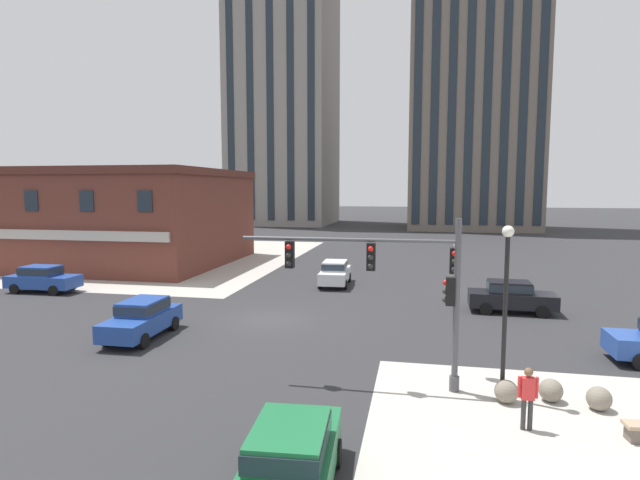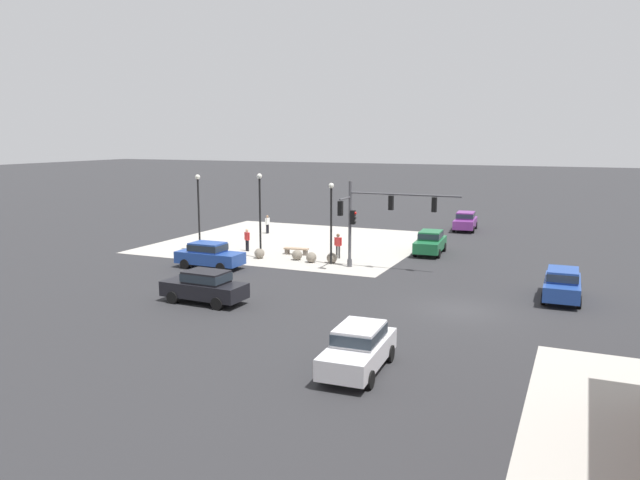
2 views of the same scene
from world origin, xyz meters
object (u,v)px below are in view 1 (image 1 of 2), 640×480
object	(u,v)px
traffic_signal_main	(410,281)
bollard_sphere_curb_b	(551,390)
pedestrian_at_curb	(528,394)
car_cross_westbound	(142,317)
car_main_northbound_near	(43,278)
bollard_sphere_curb_a	(506,392)
car_parked_curb	(511,295)
car_main_northbound_far	(290,458)
car_main_southbound_far	(335,272)
bollard_sphere_curb_c	(599,399)
street_lamp_corner_near	(506,291)

from	to	relation	value
traffic_signal_main	bollard_sphere_curb_b	distance (m)	5.40
pedestrian_at_curb	car_cross_westbound	distance (m)	15.93
car_main_northbound_near	bollard_sphere_curb_a	bearing A→B (deg)	-23.98
pedestrian_at_curb	car_parked_curb	xyz separation A→B (m)	(1.89, 13.58, -0.09)
car_main_northbound_far	car_main_southbound_far	bearing A→B (deg)	97.20
bollard_sphere_curb_a	bollard_sphere_curb_b	size ratio (longest dim) A/B	1.00
bollard_sphere_curb_c	pedestrian_at_curb	world-z (taller)	pedestrian_at_curb
traffic_signal_main	car_main_southbound_far	xyz separation A→B (m)	(-5.26, 16.60, -2.61)
bollard_sphere_curb_b	car_cross_westbound	distance (m)	16.41
car_cross_westbound	car_main_northbound_far	bearing A→B (deg)	-46.80
street_lamp_corner_near	car_main_northbound_near	bearing A→B (deg)	156.56
street_lamp_corner_near	car_main_southbound_far	world-z (taller)	street_lamp_corner_near
street_lamp_corner_near	car_cross_westbound	world-z (taller)	street_lamp_corner_near
car_parked_curb	car_cross_westbound	bearing A→B (deg)	-154.87
car_main_southbound_far	car_parked_curb	distance (m)	11.77
bollard_sphere_curb_a	car_main_southbound_far	bearing A→B (deg)	115.34
car_cross_westbound	street_lamp_corner_near	bearing A→B (deg)	-14.16
car_main_northbound_near	car_main_northbound_far	xyz separation A→B (m)	(20.80, -17.55, 0.00)
pedestrian_at_curb	car_cross_westbound	size ratio (longest dim) A/B	0.39
bollard_sphere_curb_b	car_main_northbound_far	xyz separation A→B (m)	(-6.66, -6.30, 0.56)
traffic_signal_main	bollard_sphere_curb_c	xyz separation A→B (m)	(5.60, -0.82, -3.17)
car_main_southbound_far	car_cross_westbound	distance (m)	14.85
traffic_signal_main	bollard_sphere_curb_c	bearing A→B (deg)	-8.36
bollard_sphere_curb_b	car_parked_curb	bearing A→B (deg)	86.16
pedestrian_at_curb	bollard_sphere_curb_b	bearing A→B (deg)	61.75
traffic_signal_main	bollard_sphere_curb_a	xyz separation A→B (m)	(2.99, -0.81, -3.17)
car_main_southbound_far	bollard_sphere_curb_a	bearing A→B (deg)	-64.66
bollard_sphere_curb_c	car_main_southbound_far	world-z (taller)	car_main_southbound_far
street_lamp_corner_near	car_parked_curb	world-z (taller)	street_lamp_corner_near
bollard_sphere_curb_a	pedestrian_at_curb	xyz separation A→B (m)	(0.24, -1.72, 0.66)
car_main_northbound_far	street_lamp_corner_near	bearing A→B (deg)	50.20
car_cross_westbound	car_parked_curb	world-z (taller)	same
car_main_northbound_far	bollard_sphere_curb_b	bearing A→B (deg)	43.43
street_lamp_corner_near	car_main_northbound_far	world-z (taller)	street_lamp_corner_near
car_main_northbound_near	pedestrian_at_curb	bearing A→B (deg)	-26.84
car_main_northbound_far	car_main_southbound_far	xyz separation A→B (m)	(-2.95, 23.35, 0.00)
pedestrian_at_curb	car_main_southbound_far	world-z (taller)	pedestrian_at_curb
bollard_sphere_curb_c	car_cross_westbound	bearing A→B (deg)	166.92
traffic_signal_main	bollard_sphere_curb_c	distance (m)	6.49
pedestrian_at_curb	car_cross_westbound	xyz separation A→B (m)	(-14.87, 5.72, -0.09)
bollard_sphere_curb_c	car_cross_westbound	distance (m)	17.71
traffic_signal_main	pedestrian_at_curb	distance (m)	4.82
bollard_sphere_curb_b	pedestrian_at_curb	xyz separation A→B (m)	(-1.12, -2.08, 0.66)
street_lamp_corner_near	car_main_northbound_far	xyz separation A→B (m)	(-5.22, -6.27, -2.49)
car_main_northbound_near	car_cross_westbound	xyz separation A→B (m)	(11.47, -7.61, 0.00)
street_lamp_corner_near	car_main_southbound_far	xyz separation A→B (m)	(-8.17, 17.08, -2.49)
car_main_northbound_near	car_main_northbound_far	distance (m)	27.22
pedestrian_at_curb	bollard_sphere_curb_c	bearing A→B (deg)	35.87
traffic_signal_main	street_lamp_corner_near	bearing A→B (deg)	-9.52
street_lamp_corner_near	car_main_northbound_far	distance (m)	8.53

